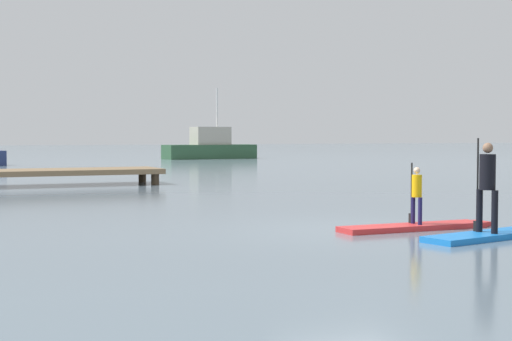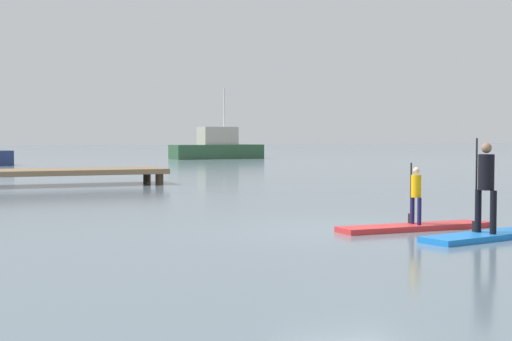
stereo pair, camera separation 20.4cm
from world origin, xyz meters
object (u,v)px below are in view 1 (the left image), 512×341
paddleboard_near (416,227)px  paddler_child_solo (416,192)px  paddler_adult (487,181)px  fishing_boat_green_midground (210,147)px  paddleboard_far (498,234)px

paddleboard_near → paddler_child_solo: bearing=93.7°
paddleboard_near → paddler_adult: paddler_adult is taller
paddler_child_solo → fishing_boat_green_midground: fishing_boat_green_midground is taller
paddler_child_solo → paddleboard_near: bearing=-86.3°
paddleboard_far → paddler_adult: (-0.29, -0.05, 0.92)m
fishing_boat_green_midground → paddleboard_near: bearing=-104.9°
paddleboard_far → paddler_adult: bearing=-169.8°
paddler_child_solo → paddleboard_far: paddler_child_solo is taller
paddleboard_near → paddler_adult: bearing=-77.5°
paddleboard_near → paddleboard_far: same height
paddleboard_far → fishing_boat_green_midground: 43.91m
paddleboard_near → paddler_child_solo: paddler_child_solo is taller
paddler_child_solo → paddler_adult: paddler_adult is taller
paddleboard_far → paddler_adult: size_ratio=2.02×
fishing_boat_green_midground → paddler_adult: bearing=-103.9°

